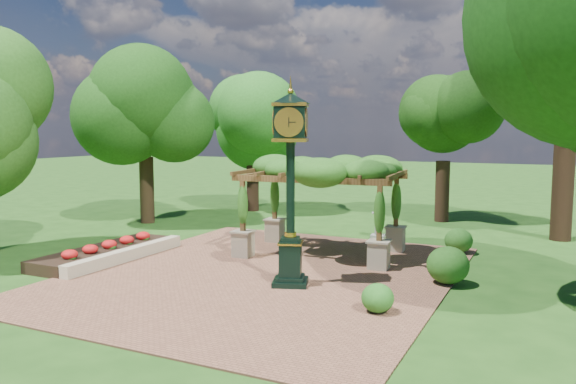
% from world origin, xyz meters
% --- Properties ---
extents(ground, '(120.00, 120.00, 0.00)m').
position_xyz_m(ground, '(0.00, 0.00, 0.00)').
color(ground, '#1E4714').
rests_on(ground, ground).
extents(brick_plaza, '(10.00, 12.00, 0.04)m').
position_xyz_m(brick_plaza, '(0.00, 1.00, 0.02)').
color(brick_plaza, brown).
rests_on(brick_plaza, ground).
extents(border_wall, '(0.35, 5.00, 0.40)m').
position_xyz_m(border_wall, '(-4.60, 0.50, 0.20)').
color(border_wall, '#C6B793').
rests_on(border_wall, ground).
extents(flower_bed, '(1.50, 5.00, 0.36)m').
position_xyz_m(flower_bed, '(-5.50, 0.50, 0.18)').
color(flower_bed, red).
rests_on(flower_bed, ground).
extents(pedestal_clock, '(1.28, 1.28, 5.08)m').
position_xyz_m(pedestal_clock, '(1.17, 0.23, 3.03)').
color(pedestal_clock, black).
rests_on(pedestal_clock, brick_plaza).
extents(pergola, '(5.32, 3.57, 3.20)m').
position_xyz_m(pergola, '(0.47, 4.03, 2.63)').
color(pergola, tan).
rests_on(pergola, brick_plaza).
extents(sundial, '(0.59, 0.59, 0.95)m').
position_xyz_m(sundial, '(1.27, 7.81, 0.42)').
color(sundial, gray).
rests_on(sundial, ground).
extents(shrub_front, '(0.73, 0.73, 0.65)m').
position_xyz_m(shrub_front, '(3.88, -0.97, 0.37)').
color(shrub_front, '#235F1B').
rests_on(shrub_front, brick_plaza).
extents(shrub_mid, '(1.31, 1.31, 0.99)m').
position_xyz_m(shrub_mid, '(4.86, 2.11, 0.54)').
color(shrub_mid, '#235417').
rests_on(shrub_mid, brick_plaza).
extents(shrub_back, '(1.20, 1.20, 0.81)m').
position_xyz_m(shrub_back, '(4.51, 6.10, 0.45)').
color(shrub_back, '#245719').
rests_on(shrub_back, brick_plaza).
extents(tree_west_near, '(4.26, 4.26, 7.48)m').
position_xyz_m(tree_west_near, '(-8.89, 6.65, 5.14)').
color(tree_west_near, '#302113').
rests_on(tree_west_near, ground).
extents(tree_west_far, '(3.94, 3.94, 6.96)m').
position_xyz_m(tree_west_far, '(-6.50, 11.88, 4.78)').
color(tree_west_far, black).
rests_on(tree_west_far, ground).
extents(tree_north, '(3.26, 3.26, 6.99)m').
position_xyz_m(tree_north, '(2.75, 12.64, 4.77)').
color(tree_north, '#341F15').
rests_on(tree_north, ground).
extents(tree_east_far, '(4.64, 4.64, 10.46)m').
position_xyz_m(tree_east_far, '(7.54, 10.17, 7.17)').
color(tree_east_far, black).
rests_on(tree_east_far, ground).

